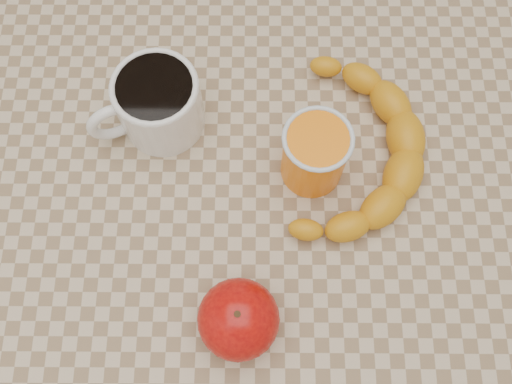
{
  "coord_description": "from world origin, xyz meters",
  "views": [
    {
      "loc": [
        0.0,
        -0.22,
        1.4
      ],
      "look_at": [
        0.0,
        0.0,
        0.77
      ],
      "focal_mm": 40.0,
      "sensor_mm": 36.0,
      "label": 1
    }
  ],
  "objects_px": {
    "coffee_mug": "(157,103)",
    "banana": "(353,152)",
    "table": "(256,219)",
    "orange_juice_glass": "(315,154)",
    "apple": "(239,319)"
  },
  "relations": [
    {
      "from": "banana",
      "to": "orange_juice_glass",
      "type": "bearing_deg",
      "value": -146.89
    },
    {
      "from": "coffee_mug",
      "to": "orange_juice_glass",
      "type": "relative_size",
      "value": 1.65
    },
    {
      "from": "coffee_mug",
      "to": "banana",
      "type": "distance_m",
      "value": 0.24
    },
    {
      "from": "apple",
      "to": "orange_juice_glass",
      "type": "bearing_deg",
      "value": 65.52
    },
    {
      "from": "coffee_mug",
      "to": "orange_juice_glass",
      "type": "bearing_deg",
      "value": -19.37
    },
    {
      "from": "table",
      "to": "apple",
      "type": "bearing_deg",
      "value": -96.71
    },
    {
      "from": "coffee_mug",
      "to": "banana",
      "type": "height_order",
      "value": "coffee_mug"
    },
    {
      "from": "orange_juice_glass",
      "to": "banana",
      "type": "bearing_deg",
      "value": 15.02
    },
    {
      "from": "table",
      "to": "orange_juice_glass",
      "type": "relative_size",
      "value": 8.65
    },
    {
      "from": "banana",
      "to": "apple",
      "type": "bearing_deg",
      "value": -105.75
    },
    {
      "from": "apple",
      "to": "table",
      "type": "bearing_deg",
      "value": 83.29
    },
    {
      "from": "apple",
      "to": "coffee_mug",
      "type": "bearing_deg",
      "value": 111.92
    },
    {
      "from": "table",
      "to": "banana",
      "type": "bearing_deg",
      "value": 23.22
    },
    {
      "from": "coffee_mug",
      "to": "apple",
      "type": "distance_m",
      "value": 0.27
    },
    {
      "from": "table",
      "to": "banana",
      "type": "height_order",
      "value": "banana"
    }
  ]
}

